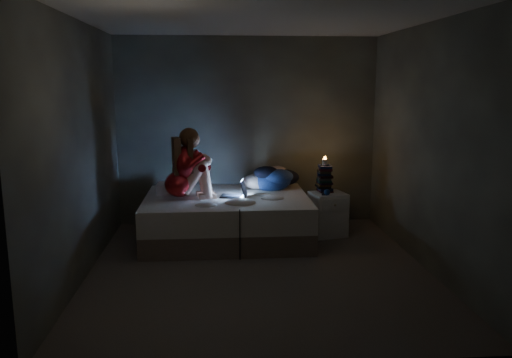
{
  "coord_description": "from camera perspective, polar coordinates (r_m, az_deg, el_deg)",
  "views": [
    {
      "loc": [
        -0.44,
        -5.17,
        1.98
      ],
      "look_at": [
        0.05,
        1.0,
        0.8
      ],
      "focal_mm": 35.68,
      "sensor_mm": 36.0,
      "label": 1
    }
  ],
  "objects": [
    {
      "name": "ceiling",
      "position": [
        5.23,
        0.33,
        17.7
      ],
      "size": [
        3.6,
        3.8,
        0.02
      ],
      "primitive_type": "cube",
      "color": "silver",
      "rests_on": "ground"
    },
    {
      "name": "book_stack",
      "position": [
        6.7,
        7.68,
        0.15
      ],
      "size": [
        0.19,
        0.25,
        0.37
      ],
      "primitive_type": null,
      "color": "black",
      "rests_on": "nightstand"
    },
    {
      "name": "candle",
      "position": [
        6.66,
        7.72,
        2.06
      ],
      "size": [
        0.07,
        0.07,
        0.08
      ],
      "primitive_type": "cylinder",
      "color": "beige",
      "rests_on": "book_stack"
    },
    {
      "name": "wall_front",
      "position": [
        3.36,
        3.05,
        -0.91
      ],
      "size": [
        3.6,
        0.02,
        2.6
      ],
      "primitive_type": "cube",
      "color": "#323430",
      "rests_on": "ground"
    },
    {
      "name": "clothes_pile",
      "position": [
        6.83,
        1.72,
        0.24
      ],
      "size": [
        0.67,
        0.6,
        0.33
      ],
      "primitive_type": null,
      "rotation": [
        0.0,
        0.0,
        0.32
      ],
      "color": "navy",
      "rests_on": "bed"
    },
    {
      "name": "wall_back",
      "position": [
        7.13,
        -0.98,
        5.31
      ],
      "size": [
        3.6,
        0.02,
        2.6
      ],
      "primitive_type": "cube",
      "color": "#323430",
      "rests_on": "ground"
    },
    {
      "name": "laptop",
      "position": [
        6.38,
        -2.58,
        -1.03
      ],
      "size": [
        0.36,
        0.28,
        0.23
      ],
      "primitive_type": null,
      "rotation": [
        0.0,
        0.0,
        -0.2
      ],
      "color": "black",
      "rests_on": "bed"
    },
    {
      "name": "pillow",
      "position": [
        6.72,
        -9.18,
        -0.99
      ],
      "size": [
        0.43,
        0.31,
        0.12
      ],
      "primitive_type": "cube",
      "color": "silver",
      "rests_on": "bed"
    },
    {
      "name": "blue_orb",
      "position": [
        6.52,
        7.67,
        -1.46
      ],
      "size": [
        0.08,
        0.08,
        0.08
      ],
      "primitive_type": "sphere",
      "color": "navy",
      "rests_on": "nightstand"
    },
    {
      "name": "nightstand",
      "position": [
        6.73,
        8.05,
        -3.92
      ],
      "size": [
        0.5,
        0.47,
        0.57
      ],
      "primitive_type": "cube",
      "rotation": [
        0.0,
        0.0,
        0.23
      ],
      "color": "silver",
      "rests_on": "ground"
    },
    {
      "name": "wall_left",
      "position": [
        5.4,
        -19.24,
        2.94
      ],
      "size": [
        0.02,
        3.8,
        2.6
      ],
      "primitive_type": "cube",
      "color": "#323430",
      "rests_on": "ground"
    },
    {
      "name": "bed",
      "position": [
        6.5,
        -3.27,
        -4.37
      ],
      "size": [
        2.05,
        1.54,
        0.56
      ],
      "primitive_type": null,
      "color": "#B8B3A9",
      "rests_on": "ground"
    },
    {
      "name": "floor",
      "position": [
        5.56,
        0.3,
        -10.18
      ],
      "size": [
        3.6,
        3.8,
        0.02
      ],
      "primitive_type": "cube",
      "color": "#474441",
      "rests_on": "ground"
    },
    {
      "name": "woman",
      "position": [
        6.27,
        -8.68,
        1.7
      ],
      "size": [
        0.61,
        0.47,
        0.88
      ],
      "primitive_type": null,
      "rotation": [
        0.0,
        0.0,
        0.22
      ],
      "color": "maroon",
      "rests_on": "bed"
    },
    {
      "name": "phone",
      "position": [
        6.59,
        7.51,
        -1.63
      ],
      "size": [
        0.12,
        0.16,
        0.01
      ],
      "primitive_type": "cube",
      "rotation": [
        0.0,
        0.0,
        -0.43
      ],
      "color": "black",
      "rests_on": "nightstand"
    },
    {
      "name": "wall_right",
      "position": [
        5.68,
        18.85,
        3.33
      ],
      "size": [
        0.02,
        3.8,
        2.6
      ],
      "primitive_type": "cube",
      "color": "#323430",
      "rests_on": "ground"
    }
  ]
}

